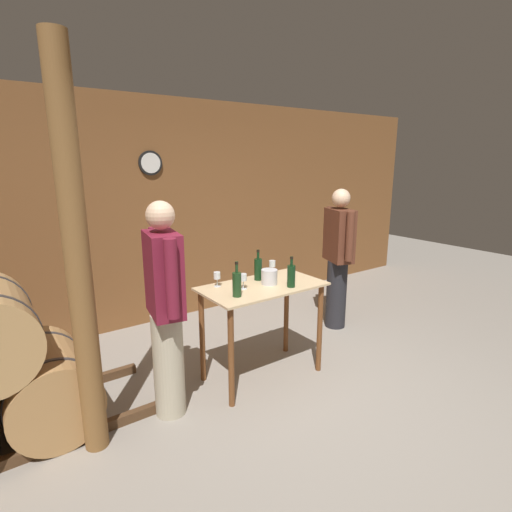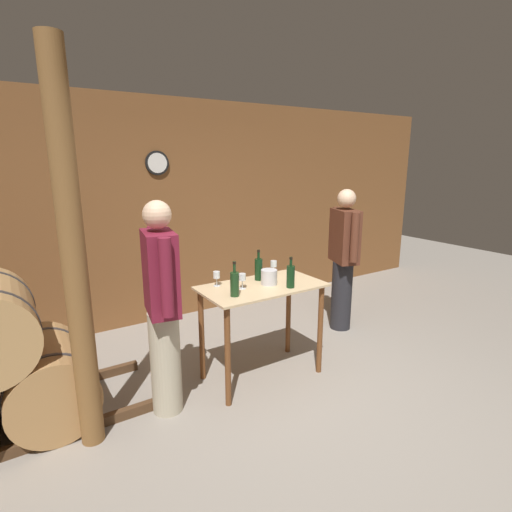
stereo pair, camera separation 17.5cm
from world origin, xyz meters
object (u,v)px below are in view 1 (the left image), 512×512
Objects in this scene: wine_glass_near_left at (217,276)px; wine_glass_near_right at (272,264)px; wine_bottle_left at (258,268)px; person_host at (165,307)px; wine_bottle_center at (291,275)px; ice_bucket at (269,277)px; person_visitor_with_scarf at (338,256)px; wine_bottle_far_left at (237,284)px; wooden_post at (78,262)px; wine_glass_near_center at (243,278)px.

wine_glass_near_left is 0.95× the size of wine_glass_near_right.
wine_bottle_left is 1.03m from person_host.
wine_glass_near_right is at bearing 1.51° from wine_glass_near_left.
ice_bucket is at bearing 120.35° from wine_bottle_center.
wine_bottle_center is 1.36m from person_visitor_with_scarf.
wine_bottle_far_left reaches higher than wine_glass_near_right.
wine_bottle_far_left is 0.60m from person_host.
wine_glass_near_center is (1.33, 0.10, -0.36)m from wooden_post.
wine_bottle_left is 2.16× the size of wine_glass_near_left.
wine_glass_near_left is at bearing -173.64° from person_visitor_with_scarf.
wooden_post reaches higher than wine_bottle_far_left.
wooden_post reaches higher than wine_bottle_center.
wine_bottle_center reaches higher than wine_glass_near_center.
person_visitor_with_scarf reaches higher than wine_glass_near_left.
ice_bucket is (0.01, -0.16, -0.04)m from wine_bottle_left.
person_host is at bearing -176.42° from wine_glass_near_center.
person_host reaches higher than wine_bottle_far_left.
ice_bucket is 1.39m from person_visitor_with_scarf.
person_visitor_with_scarf reaches higher than wine_glass_near_right.
person_visitor_with_scarf is at bearing 9.41° from wooden_post.
person_host is (-1.00, -0.19, -0.10)m from wine_bottle_left.
wooden_post is 1.59× the size of person_host.
person_host is at bearing -178.31° from ice_bucket.
person_host is (-0.59, 0.08, -0.10)m from wine_bottle_far_left.
wine_glass_near_left is 0.47m from ice_bucket.
wine_bottle_far_left is 2.15× the size of wine_glass_near_center.
wine_bottle_far_left is 2.10× the size of wine_glass_near_right.
wine_glass_near_right is at bearing 47.23° from ice_bucket.
wine_glass_near_right is at bearing 9.63° from wooden_post.
wine_glass_near_right is (0.63, 0.02, 0.01)m from wine_glass_near_left.
ice_bucket is (0.27, -0.02, -0.03)m from wine_glass_near_center.
wine_bottle_far_left reaches higher than wine_bottle_left.
ice_bucket is at bearing 14.97° from wine_bottle_far_left.
wine_glass_near_center is 0.08× the size of person_visitor_with_scarf.
wine_glass_near_left is 0.08× the size of person_visitor_with_scarf.
person_host is at bearing -169.51° from person_visitor_with_scarf.
wine_bottle_far_left is 0.20m from wine_glass_near_center.
ice_bucket is at bearing -132.77° from wine_glass_near_right.
wine_glass_near_right is at bearing 16.43° from wine_bottle_left.
wine_glass_near_left is (-0.00, 0.32, -0.01)m from wine_bottle_far_left.
wooden_post is 1.74m from wine_bottle_center.
wine_glass_near_left is 0.63m from wine_glass_near_right.
ice_bucket is at bearing 1.69° from person_host.
wooden_post is at bearing -170.59° from person_visitor_with_scarf.
wine_bottle_center is at bearing -36.36° from wine_glass_near_left.
wine_glass_near_left is at bearing 143.64° from wine_bottle_center.
wine_glass_near_right is at bearing 23.50° from wine_glass_near_center.
wooden_post is at bearing -171.32° from wine_bottle_left.
person_visitor_with_scarf is at bearing 13.59° from wine_glass_near_center.
wooden_post is 1.23m from wine_bottle_far_left.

